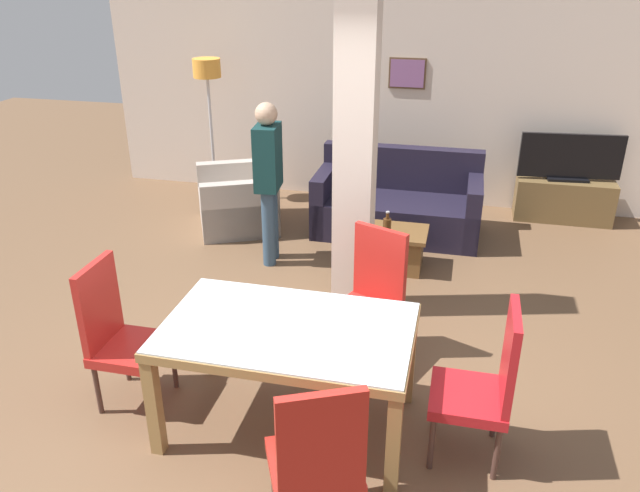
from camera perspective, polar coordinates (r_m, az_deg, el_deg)
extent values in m
plane|color=brown|center=(4.37, -2.77, -15.87)|extent=(18.00, 18.00, 0.00)
cube|color=beige|center=(7.88, 6.23, 13.74)|extent=(7.20, 0.06, 2.70)
cube|color=brown|center=(7.77, 7.98, 15.37)|extent=(0.44, 0.02, 0.36)
cube|color=#8C598C|center=(7.76, 7.97, 15.35)|extent=(0.40, 0.01, 0.32)
cube|color=beige|center=(5.08, 3.24, 7.67)|extent=(0.31, 0.30, 2.70)
cube|color=olive|center=(3.58, -5.03, -11.63)|extent=(1.57, 0.06, 0.06)
cube|color=olive|center=(4.31, -1.32, -4.67)|extent=(1.57, 0.06, 0.06)
cube|color=olive|center=(4.18, -13.06, -6.36)|extent=(0.06, 0.85, 0.06)
cube|color=olive|center=(3.82, 8.12, -9.17)|extent=(0.06, 0.85, 0.06)
cube|color=silver|center=(3.91, -3.00, -7.39)|extent=(1.55, 0.95, 0.01)
cube|color=olive|center=(4.07, -14.94, -13.99)|extent=(0.08, 0.08, 0.69)
cube|color=olive|center=(3.71, 6.72, -17.66)|extent=(0.08, 0.08, 0.69)
cube|color=olive|center=(4.70, -10.14, -7.71)|extent=(0.08, 0.08, 0.69)
cube|color=olive|center=(4.39, 8.15, -10.13)|extent=(0.08, 0.08, 0.69)
cube|color=#B32119|center=(3.47, -0.59, -19.47)|extent=(0.61, 0.61, 0.07)
cube|color=#B32119|center=(3.10, 0.15, -17.68)|extent=(0.42, 0.23, 0.59)
cylinder|color=#4B3028|center=(3.74, -4.21, -20.34)|extent=(0.04, 0.04, 0.39)
cylinder|color=#4B3028|center=(3.79, 1.83, -19.56)|extent=(0.04, 0.04, 0.39)
cube|color=#B1191F|center=(4.00, 13.39, -13.32)|extent=(0.46, 0.46, 0.07)
cube|color=#B1191F|center=(3.82, 16.98, -9.65)|extent=(0.05, 0.44, 0.59)
cylinder|color=#4B3028|center=(3.99, 10.15, -17.31)|extent=(0.04, 0.04, 0.39)
cylinder|color=#4B3028|center=(4.28, 10.52, -13.95)|extent=(0.04, 0.04, 0.39)
cylinder|color=#4B3028|center=(4.01, 15.84, -17.78)|extent=(0.04, 0.04, 0.39)
cylinder|color=#4B3028|center=(4.30, 15.73, -14.40)|extent=(0.04, 0.04, 0.39)
cube|color=red|center=(4.72, 4.05, -6.18)|extent=(0.60, 0.60, 0.07)
cube|color=red|center=(4.71, 5.52, -1.68)|extent=(0.42, 0.22, 0.59)
cylinder|color=#4B3028|center=(4.62, 4.68, -10.30)|extent=(0.04, 0.04, 0.39)
cylinder|color=#4B3028|center=(4.79, 0.79, -8.78)|extent=(0.04, 0.04, 0.39)
cylinder|color=#4B3028|center=(4.89, 7.07, -8.20)|extent=(0.04, 0.04, 0.39)
cylinder|color=#4B3028|center=(5.06, 3.32, -6.85)|extent=(0.04, 0.04, 0.39)
cube|color=#B2221E|center=(4.49, -16.74, -9.04)|extent=(0.46, 0.46, 0.07)
cube|color=#B2221E|center=(4.42, -19.59, -5.00)|extent=(0.05, 0.44, 0.59)
cylinder|color=#4B3028|center=(4.67, -13.20, -10.52)|extent=(0.04, 0.04, 0.39)
cylinder|color=#4B3028|center=(4.41, -15.36, -13.23)|extent=(0.04, 0.04, 0.39)
cylinder|color=#4B3028|center=(4.84, -17.32, -9.72)|extent=(0.04, 0.04, 0.39)
cylinder|color=#4B3028|center=(4.58, -19.66, -12.25)|extent=(0.04, 0.04, 0.39)
cube|color=black|center=(7.08, 7.02, 2.78)|extent=(1.81, 0.90, 0.42)
cube|color=black|center=(7.27, 7.54, 7.14)|extent=(1.81, 0.18, 0.49)
cube|color=black|center=(7.01, 13.80, 3.16)|extent=(0.16, 0.90, 0.69)
cube|color=black|center=(7.16, 0.48, 4.37)|extent=(0.16, 0.90, 0.69)
cube|color=#AEA298|center=(7.29, -7.51, 3.31)|extent=(1.17, 1.20, 0.40)
cube|color=#AEA298|center=(7.17, -5.03, 6.81)|extent=(0.56, 0.91, 0.48)
cube|color=#AEA298|center=(6.88, -7.25, 3.17)|extent=(0.83, 0.50, 0.66)
cube|color=#AEA298|center=(7.60, -7.86, 5.28)|extent=(0.83, 0.50, 0.66)
cube|color=brown|center=(6.20, 7.25, 1.21)|extent=(0.55, 0.49, 0.04)
cube|color=brown|center=(6.28, 7.16, -0.48)|extent=(0.47, 0.41, 0.36)
cylinder|color=#4C2D14|center=(6.03, 6.14, 1.71)|extent=(0.08, 0.08, 0.18)
cylinder|color=#4C2D14|center=(5.99, 6.20, 2.76)|extent=(0.03, 0.03, 0.06)
cylinder|color=#B7B7BC|center=(5.97, 6.21, 3.10)|extent=(0.04, 0.04, 0.01)
cube|color=brown|center=(7.94, 21.36, 3.96)|extent=(1.10, 0.40, 0.49)
cube|color=black|center=(7.85, 21.65, 5.74)|extent=(0.48, 0.24, 0.03)
cube|color=black|center=(7.78, 21.97, 7.64)|extent=(1.15, 0.16, 0.52)
cylinder|color=#B7B7BC|center=(8.24, -9.46, 4.34)|extent=(0.30, 0.30, 0.02)
cylinder|color=#B7B7BC|center=(8.01, -9.85, 9.54)|extent=(0.04, 0.04, 1.53)
cylinder|color=#F29E38|center=(7.83, -10.32, 15.73)|extent=(0.33, 0.33, 0.22)
cylinder|color=#30475E|center=(6.39, -4.42, 2.21)|extent=(0.13, 0.13, 0.79)
cylinder|color=#30475E|center=(6.24, -4.73, 1.62)|extent=(0.13, 0.13, 0.79)
cube|color=#113435|center=(6.08, -4.80, 8.09)|extent=(0.26, 0.40, 0.63)
sphere|color=tan|center=(5.97, -4.94, 11.95)|extent=(0.21, 0.21, 0.21)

